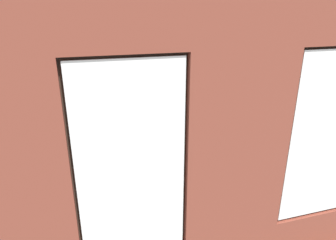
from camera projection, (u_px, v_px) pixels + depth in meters
ground_plane at (164, 169)px, 6.07m from camera, size 6.26×6.22×0.10m
brick_wall_with_windows at (238, 139)px, 2.98m from camera, size 5.66×0.30×3.57m
couch_by_window at (171, 225)px, 3.93m from camera, size 2.09×0.87×0.80m
couch_left at (270, 148)px, 6.10m from camera, size 0.91×1.79×0.80m
coffee_table at (160, 154)px, 5.79m from camera, size 1.31×0.77×0.42m
cup_ceramic at (176, 144)px, 5.97m from camera, size 0.07×0.07×0.08m
candle_jar at (160, 149)px, 5.75m from camera, size 0.08×0.08×0.10m
table_plant_small at (167, 147)px, 5.64m from camera, size 0.16×0.16×0.25m
remote_black at (141, 156)px, 5.56m from camera, size 0.18×0.08×0.02m
remote_gray at (151, 150)px, 5.81m from camera, size 0.17×0.12×0.02m
media_console at (32, 160)px, 5.73m from camera, size 1.23×0.42×0.55m
tv_flatscreen at (27, 129)px, 5.51m from camera, size 0.99×0.20×0.71m
papasan_chair at (138, 116)px, 7.55m from camera, size 1.19×1.19×0.73m
potted_plant_mid_room_small at (192, 121)px, 7.20m from camera, size 0.38×0.38×0.69m
potted_plant_by_left_couch at (223, 125)px, 7.18m from camera, size 0.34×0.34×0.56m
potted_plant_between_couches at (274, 165)px, 4.16m from camera, size 1.16×0.98×1.61m
potted_plant_foreground_right at (51, 103)px, 7.00m from camera, size 1.23×1.09×1.57m
potted_plant_corner_near_left at (222, 98)px, 8.32m from camera, size 0.58×0.58×1.05m
potted_plant_near_tv at (57, 155)px, 4.73m from camera, size 0.88×0.97×1.30m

